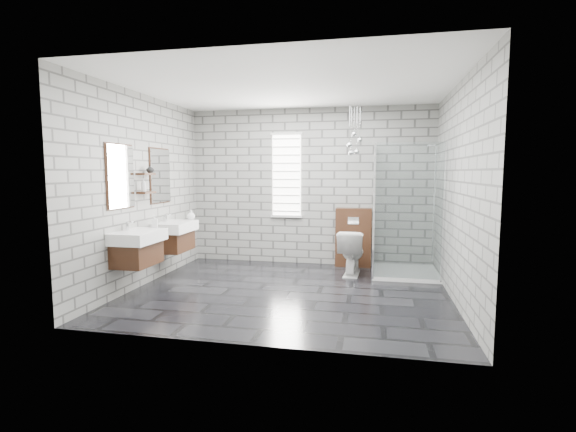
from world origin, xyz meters
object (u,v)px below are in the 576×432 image
(vanity_left, at_px, (135,238))
(toilet, at_px, (351,252))
(shower_enclosure, at_px, (399,244))
(cistern_panel, at_px, (353,237))
(vanity_right, at_px, (172,228))

(vanity_left, height_order, toilet, vanity_left)
(toilet, bearing_deg, shower_enclosure, -172.80)
(shower_enclosure, distance_m, toilet, 0.74)
(shower_enclosure, bearing_deg, cistern_panel, 144.39)
(vanity_left, height_order, vanity_right, same)
(vanity_left, xyz_separation_m, vanity_right, (0.00, 1.02, 0.00))
(toilet, bearing_deg, vanity_right, 17.44)
(vanity_left, xyz_separation_m, shower_enclosure, (3.41, 1.75, -0.25))
(shower_enclosure, bearing_deg, vanity_right, -167.87)
(cistern_panel, bearing_deg, toilet, -90.00)
(vanity_left, bearing_deg, cistern_panel, 40.15)
(vanity_right, bearing_deg, vanity_left, -90.00)
(vanity_right, bearing_deg, toilet, 14.25)
(vanity_right, relative_size, cistern_panel, 1.57)
(vanity_right, height_order, shower_enclosure, shower_enclosure)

